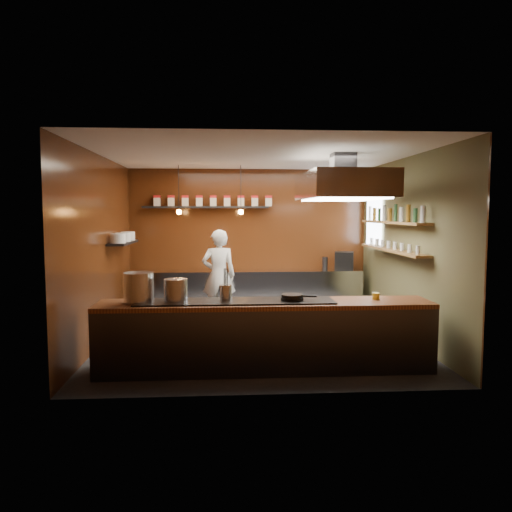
{
  "coord_description": "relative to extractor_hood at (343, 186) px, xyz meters",
  "views": [
    {
      "loc": [
        -0.56,
        -8.06,
        2.09
      ],
      "look_at": [
        0.01,
        0.4,
        1.35
      ],
      "focal_mm": 35.0,
      "sensor_mm": 36.0,
      "label": 1
    }
  ],
  "objects": [
    {
      "name": "floor",
      "position": [
        -1.3,
        0.4,
        -2.51
      ],
      "size": [
        5.0,
        5.0,
        0.0
      ],
      "primitive_type": "plane",
      "color": "black",
      "rests_on": "ground"
    },
    {
      "name": "back_wall",
      "position": [
        -1.3,
        2.9,
        -1.01
      ],
      "size": [
        5.0,
        0.0,
        5.0
      ],
      "primitive_type": "plane",
      "rotation": [
        1.57,
        0.0,
        0.0
      ],
      "color": "#391C0A",
      "rests_on": "ground"
    },
    {
      "name": "left_wall",
      "position": [
        -3.8,
        0.4,
        -1.01
      ],
      "size": [
        0.0,
        5.0,
        5.0
      ],
      "primitive_type": "plane",
      "rotation": [
        1.57,
        0.0,
        1.57
      ],
      "color": "#391C0A",
      "rests_on": "ground"
    },
    {
      "name": "right_wall",
      "position": [
        1.2,
        0.4,
        -1.01
      ],
      "size": [
        0.0,
        5.0,
        5.0
      ],
      "primitive_type": "plane",
      "rotation": [
        1.57,
        0.0,
        -1.57
      ],
      "color": "brown",
      "rests_on": "ground"
    },
    {
      "name": "ceiling",
      "position": [
        -1.3,
        0.4,
        0.49
      ],
      "size": [
        5.0,
        5.0,
        0.0
      ],
      "primitive_type": "plane",
      "rotation": [
        3.14,
        0.0,
        0.0
      ],
      "color": "silver",
      "rests_on": "back_wall"
    },
    {
      "name": "window_pane",
      "position": [
        1.15,
        2.1,
        -0.61
      ],
      "size": [
        0.0,
        1.0,
        1.0
      ],
      "primitive_type": "plane",
      "rotation": [
        1.57,
        0.0,
        -1.57
      ],
      "color": "white",
      "rests_on": "right_wall"
    },
    {
      "name": "prep_counter",
      "position": [
        -1.3,
        2.57,
        -2.06
      ],
      "size": [
        4.6,
        0.65,
        0.9
      ],
      "primitive_type": "cube",
      "color": "silver",
      "rests_on": "floor"
    },
    {
      "name": "pass_counter",
      "position": [
        -1.3,
        -1.2,
        -2.04
      ],
      "size": [
        4.4,
        0.72,
        0.94
      ],
      "color": "#38383D",
      "rests_on": "floor"
    },
    {
      "name": "tin_shelf",
      "position": [
        -2.2,
        2.76,
        -0.31
      ],
      "size": [
        2.6,
        0.26,
        0.04
      ],
      "primitive_type": "cube",
      "color": "black",
      "rests_on": "back_wall"
    },
    {
      "name": "plate_shelf",
      "position": [
        -3.64,
        1.4,
        -0.96
      ],
      "size": [
        0.3,
        1.4,
        0.04
      ],
      "primitive_type": "cube",
      "color": "black",
      "rests_on": "left_wall"
    },
    {
      "name": "bottle_shelf_upper",
      "position": [
        1.04,
        0.7,
        -0.59
      ],
      "size": [
        0.26,
        2.8,
        0.04
      ],
      "primitive_type": "cube",
      "color": "olive",
      "rests_on": "right_wall"
    },
    {
      "name": "bottle_shelf_lower",
      "position": [
        1.04,
        0.7,
        -1.06
      ],
      "size": [
        0.26,
        2.8,
        0.04
      ],
      "primitive_type": "cube",
      "color": "olive",
      "rests_on": "right_wall"
    },
    {
      "name": "extractor_hood",
      "position": [
        0.0,
        0.0,
        0.0
      ],
      "size": [
        1.2,
        2.0,
        0.72
      ],
      "color": "#38383D",
      "rests_on": "ceiling"
    },
    {
      "name": "pendant_left",
      "position": [
        -2.7,
        2.1,
        -0.35
      ],
      "size": [
        0.1,
        0.1,
        0.95
      ],
      "color": "black",
      "rests_on": "ceiling"
    },
    {
      "name": "pendant_right",
      "position": [
        -1.5,
        2.1,
        -0.35
      ],
      "size": [
        0.1,
        0.1,
        0.95
      ],
      "color": "black",
      "rests_on": "ceiling"
    },
    {
      "name": "storage_tins",
      "position": [
        -2.05,
        2.76,
        -0.17
      ],
      "size": [
        2.43,
        0.13,
        0.22
      ],
      "color": "#BCAF9C",
      "rests_on": "tin_shelf"
    },
    {
      "name": "plate_stacks",
      "position": [
        -3.64,
        1.4,
        -0.86
      ],
      "size": [
        0.26,
        1.16,
        0.16
      ],
      "color": "silver",
      "rests_on": "plate_shelf"
    },
    {
      "name": "bottles",
      "position": [
        1.04,
        0.7,
        -0.45
      ],
      "size": [
        0.06,
        2.66,
        0.24
      ],
      "color": "silver",
      "rests_on": "bottle_shelf_upper"
    },
    {
      "name": "wine_glasses",
      "position": [
        1.04,
        0.7,
        -0.97
      ],
      "size": [
        0.07,
        2.37,
        0.13
      ],
      "color": "silver",
      "rests_on": "bottle_shelf_lower"
    },
    {
      "name": "stockpot_large",
      "position": [
        -2.95,
        -1.18,
        -1.38
      ],
      "size": [
        0.47,
        0.47,
        0.38
      ],
      "primitive_type": "cylinder",
      "rotation": [
        0.0,
        0.0,
        -0.23
      ],
      "color": "silver",
      "rests_on": "pass_counter"
    },
    {
      "name": "stockpot_small",
      "position": [
        -2.47,
        -1.18,
        -1.42
      ],
      "size": [
        0.34,
        0.34,
        0.29
      ],
      "primitive_type": "cylinder",
      "rotation": [
        0.0,
        0.0,
        0.1
      ],
      "color": "#B3B5BA",
      "rests_on": "pass_counter"
    },
    {
      "name": "utensil_crock",
      "position": [
        -1.82,
        -1.15,
        -1.47
      ],
      "size": [
        0.2,
        0.2,
        0.2
      ],
      "primitive_type": "cylinder",
      "rotation": [
        0.0,
        0.0,
        0.37
      ],
      "color": "silver",
      "rests_on": "pass_counter"
    },
    {
      "name": "frying_pan",
      "position": [
        -0.94,
        -1.21,
        -1.53
      ],
      "size": [
        0.47,
        0.31,
        0.08
      ],
      "color": "black",
      "rests_on": "pass_counter"
    },
    {
      "name": "butter_jar",
      "position": [
        0.2,
        -1.13,
        -1.54
      ],
      "size": [
        0.11,
        0.11,
        0.09
      ],
      "primitive_type": "cylinder",
      "rotation": [
        0.0,
        0.0,
        0.14
      ],
      "color": "gold",
      "rests_on": "pass_counter"
    },
    {
      "name": "espresso_machine",
      "position": [
        0.67,
        2.54,
        -1.42
      ],
      "size": [
        0.46,
        0.45,
        0.37
      ],
      "primitive_type": "cube",
      "rotation": [
        0.0,
        0.0,
        -0.28
      ],
      "color": "black",
      "rests_on": "prep_counter"
    },
    {
      "name": "chef",
      "position": [
        -1.94,
        1.87,
        -1.62
      ],
      "size": [
        0.67,
        0.47,
        1.77
      ],
      "primitive_type": "imported",
      "rotation": [
        0.0,
        0.0,
        3.21
      ],
      "color": "silver",
      "rests_on": "floor"
    }
  ]
}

